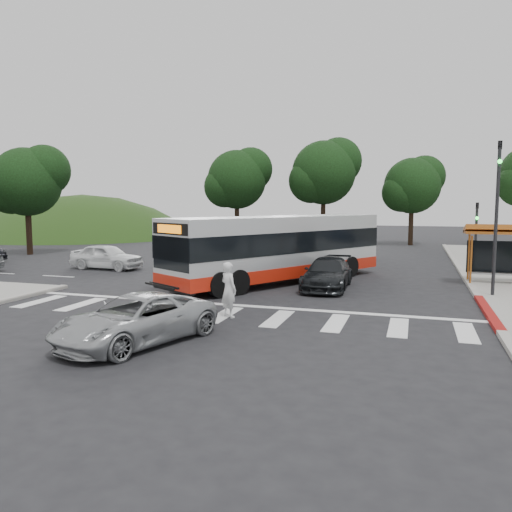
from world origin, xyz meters
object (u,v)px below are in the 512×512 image
at_px(transit_bus, 279,249).
at_px(dark_sedan, 327,274).
at_px(pedestrian, 229,290).
at_px(silver_suv_south, 136,319).

xyz_separation_m(transit_bus, dark_sedan, (2.64, -1.18, -0.95)).
height_order(transit_bus, dark_sedan, transit_bus).
distance_m(pedestrian, dark_sedan, 7.25).
height_order(dark_sedan, silver_suv_south, dark_sedan).
xyz_separation_m(transit_bus, silver_suv_south, (-0.99, -11.91, -0.97)).
bearing_deg(dark_sedan, transit_bus, 154.88).
bearing_deg(silver_suv_south, dark_sedan, 89.36).
xyz_separation_m(pedestrian, silver_suv_south, (-1.34, -3.86, -0.28)).
distance_m(dark_sedan, silver_suv_south, 11.33).
distance_m(transit_bus, dark_sedan, 3.05).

